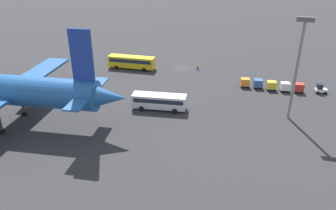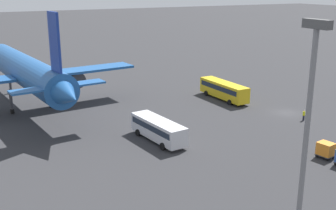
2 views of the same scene
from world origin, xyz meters
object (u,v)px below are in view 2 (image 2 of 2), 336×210
Objects in this scene: cargo_cart_orange at (326,149)px; shuttle_bus_far at (158,128)px; shuttle_bus_near at (224,89)px; worker_person at (304,115)px; airplane at (27,72)px.

shuttle_bus_far is at bearing 45.87° from cargo_cart_orange.
shuttle_bus_near reaches higher than worker_person.
shuttle_bus_near is 5.47× the size of cargo_cart_orange.
worker_person is 0.77× the size of cargo_cart_orange.
worker_person is (-27.61, -38.00, -5.81)m from airplane.
shuttle_bus_near reaches higher than shuttle_bus_far.
shuttle_bus_near is at bearing -9.65° from cargo_cart_orange.
shuttle_bus_far is (-24.66, -13.08, -4.85)m from airplane.
airplane is 47.33m from worker_person.
worker_person is (-16.80, -3.95, -1.11)m from shuttle_bus_near.
airplane reaches higher than worker_person.
shuttle_bus_near is 25.14m from shuttle_bus_far.
shuttle_bus_far is 22.28m from cargo_cart_orange.
shuttle_bus_far reaches higher than worker_person.
worker_person is at bearing -35.44° from cargo_cart_orange.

